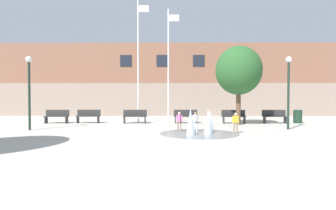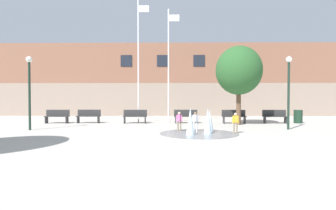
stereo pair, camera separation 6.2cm
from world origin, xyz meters
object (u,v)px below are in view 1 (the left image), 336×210
child_running (195,120)px  child_in_fountain (179,120)px  trash_can (298,116)px  street_tree_near_building (239,71)px  lamp_post_left_lane (29,82)px  flagpole_left (139,58)px  child_with_pink_shirt (236,121)px  park_bench_far_right (274,116)px  park_bench_near_trashcan (234,116)px  park_bench_under_right_flagpole (186,116)px  lamp_post_right_lane (289,82)px  park_bench_under_left_flagpole (88,116)px  park_bench_center (135,116)px  park_bench_left_of_flagpoles (57,116)px  flagpole_right (169,62)px

child_running → child_in_fountain: (-0.81, 0.11, 0.00)m
trash_can → street_tree_near_building: (-4.35, -1.17, 3.00)m
lamp_post_left_lane → flagpole_left: bearing=41.1°
flagpole_left → child_running: bearing=-55.5°
child_with_pink_shirt → park_bench_far_right: bearing=40.1°
park_bench_near_trashcan → child_running: 5.34m
park_bench_under_right_flagpole → lamp_post_right_lane: 6.78m
child_running → child_with_pink_shirt: bearing=-152.7°
park_bench_under_left_flagpole → park_bench_far_right: same height
park_bench_under_left_flagpole → flagpole_left: bearing=7.7°
child_with_pink_shirt → street_tree_near_building: size_ratio=0.20×
park_bench_under_right_flagpole → street_tree_near_building: size_ratio=0.32×
park_bench_far_right → child_running: (-5.76, -4.43, 0.10)m
child_in_fountain → street_tree_near_building: size_ratio=0.20×
child_in_fountain → lamp_post_left_lane: size_ratio=0.25×
park_bench_far_right → trash_can: park_bench_far_right is taller
park_bench_center → lamp_post_left_lane: (-5.05, -3.93, 2.07)m
park_bench_under_right_flagpole → lamp_post_right_lane: bearing=-34.1°
park_bench_under_left_flagpole → park_bench_far_right: bearing=-0.9°
park_bench_left_of_flagpoles → lamp_post_left_lane: (0.26, -3.90, 2.07)m
park_bench_center → flagpole_left: flagpole_left is taller
park_bench_left_of_flagpoles → street_tree_near_building: size_ratio=0.32×
lamp_post_right_lane → trash_can: 4.87m
child_running → park_bench_left_of_flagpoles: bearing=21.9°
child_with_pink_shirt → child_running: same height
lamp_post_right_lane → flagpole_right: bearing=147.4°
park_bench_near_trashcan → flagpole_right: (-4.39, 0.68, 3.72)m
child_in_fountain → flagpole_left: 6.90m
park_bench_center → park_bench_under_right_flagpole: (3.45, 0.11, 0.00)m
park_bench_near_trashcan → trash_can: bearing=3.2°
flagpole_left → street_tree_near_building: 6.85m
park_bench_under_left_flagpole → trash_can: bearing=0.1°
park_bench_far_right → lamp_post_left_lane: size_ratio=0.41×
park_bench_under_left_flagpole → park_bench_near_trashcan: size_ratio=1.00×
child_in_fountain → park_bench_far_right: bearing=-36.1°
park_bench_left_of_flagpoles → street_tree_near_building: bearing=-4.4°
park_bench_center → child_running: (3.68, -4.44, 0.10)m
park_bench_left_of_flagpoles → trash_can: (16.42, 0.25, -0.03)m
park_bench_near_trashcan → trash_can: size_ratio=1.78×
child_in_fountain → flagpole_right: flagpole_right is taller
lamp_post_right_lane → street_tree_near_building: (-2.03, 2.55, 0.88)m
flagpole_left → street_tree_near_building: (6.58, -1.59, -1.08)m
lamp_post_left_lane → trash_can: 16.81m
child_in_fountain → park_bench_near_trashcan: bearing=-21.1°
park_bench_near_trashcan → child_with_pink_shirt: 5.24m
flagpole_left → lamp_post_right_lane: 9.75m
child_in_fountain → flagpole_right: bearing=27.1°
flagpole_right → lamp_post_right_lane: (6.49, -4.15, -1.64)m
flagpole_left → park_bench_center: bearing=-105.5°
child_in_fountain → lamp_post_right_lane: (5.92, 0.84, 1.99)m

